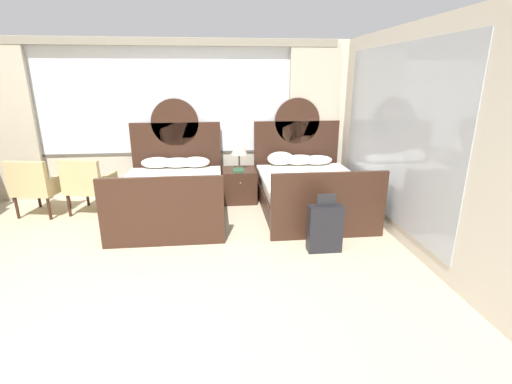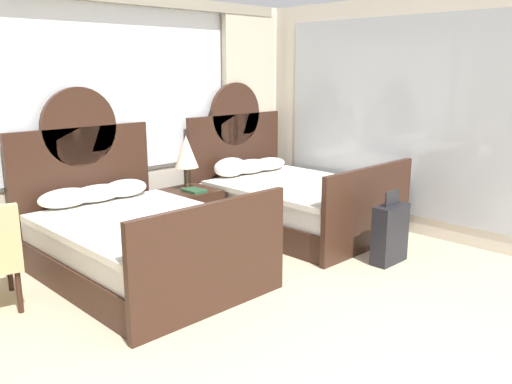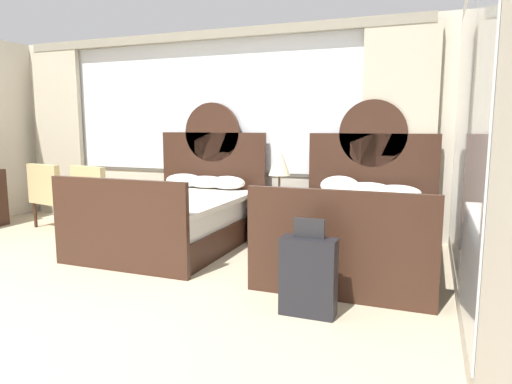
{
  "view_description": "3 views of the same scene",
  "coord_description": "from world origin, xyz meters",
  "px_view_note": "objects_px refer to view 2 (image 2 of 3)",
  "views": [
    {
      "loc": [
        0.85,
        -2.72,
        2.08
      ],
      "look_at": [
        1.35,
        1.93,
        0.6
      ],
      "focal_mm": 25.65,
      "sensor_mm": 36.0,
      "label": 1
    },
    {
      "loc": [
        -2.37,
        -1.38,
        1.92
      ],
      "look_at": [
        1.2,
        2.25,
        0.72
      ],
      "focal_mm": 37.47,
      "sensor_mm": 36.0,
      "label": 2
    },
    {
      "loc": [
        2.95,
        -1.9,
        1.42
      ],
      "look_at": [
        1.33,
        2.32,
        0.76
      ],
      "focal_mm": 32.01,
      "sensor_mm": 36.0,
      "label": 3
    }
  ],
  "objects_px": {
    "nightstand_between_beds": "(190,214)",
    "suitcase_on_floor": "(390,234)",
    "bed_near_window": "(136,240)",
    "bed_near_mirror": "(290,200)",
    "book_on_nightstand": "(194,191)",
    "table_lamp_on_nightstand": "(186,152)"
  },
  "relations": [
    {
      "from": "bed_near_mirror",
      "to": "table_lamp_on_nightstand",
      "type": "xyz_separation_m",
      "value": [
        -1.06,
        0.62,
        0.63
      ]
    },
    {
      "from": "nightstand_between_beds",
      "to": "table_lamp_on_nightstand",
      "type": "distance_m",
      "value": 0.71
    },
    {
      "from": "bed_near_mirror",
      "to": "nightstand_between_beds",
      "type": "xyz_separation_m",
      "value": [
        -1.07,
        0.58,
        -0.08
      ]
    },
    {
      "from": "bed_near_window",
      "to": "nightstand_between_beds",
      "type": "relative_size",
      "value": 3.59
    },
    {
      "from": "bed_near_mirror",
      "to": "suitcase_on_floor",
      "type": "xyz_separation_m",
      "value": [
        -0.15,
        -1.46,
        -0.05
      ]
    },
    {
      "from": "table_lamp_on_nightstand",
      "to": "book_on_nightstand",
      "type": "distance_m",
      "value": 0.44
    },
    {
      "from": "bed_near_window",
      "to": "suitcase_on_floor",
      "type": "bearing_deg",
      "value": -36.35
    },
    {
      "from": "suitcase_on_floor",
      "to": "book_on_nightstand",
      "type": "bearing_deg",
      "value": 115.87
    },
    {
      "from": "bed_near_window",
      "to": "suitcase_on_floor",
      "type": "distance_m",
      "value": 2.47
    },
    {
      "from": "bed_near_mirror",
      "to": "suitcase_on_floor",
      "type": "distance_m",
      "value": 1.47
    },
    {
      "from": "bed_near_mirror",
      "to": "table_lamp_on_nightstand",
      "type": "relative_size",
      "value": 3.47
    },
    {
      "from": "nightstand_between_beds",
      "to": "suitcase_on_floor",
      "type": "height_order",
      "value": "suitcase_on_floor"
    },
    {
      "from": "bed_near_window",
      "to": "table_lamp_on_nightstand",
      "type": "height_order",
      "value": "bed_near_window"
    },
    {
      "from": "nightstand_between_beds",
      "to": "book_on_nightstand",
      "type": "height_order",
      "value": "book_on_nightstand"
    },
    {
      "from": "table_lamp_on_nightstand",
      "to": "nightstand_between_beds",
      "type": "bearing_deg",
      "value": -100.6
    },
    {
      "from": "table_lamp_on_nightstand",
      "to": "suitcase_on_floor",
      "type": "bearing_deg",
      "value": -66.38
    },
    {
      "from": "bed_near_mirror",
      "to": "book_on_nightstand",
      "type": "relative_size",
      "value": 8.23
    },
    {
      "from": "bed_near_mirror",
      "to": "nightstand_between_beds",
      "type": "bearing_deg",
      "value": 151.36
    },
    {
      "from": "bed_near_window",
      "to": "nightstand_between_beds",
      "type": "xyz_separation_m",
      "value": [
        1.07,
        0.58,
        -0.08
      ]
    },
    {
      "from": "table_lamp_on_nightstand",
      "to": "bed_near_window",
      "type": "bearing_deg",
      "value": -149.96
    },
    {
      "from": "bed_near_mirror",
      "to": "bed_near_window",
      "type": "bearing_deg",
      "value": 179.97
    },
    {
      "from": "table_lamp_on_nightstand",
      "to": "suitcase_on_floor",
      "type": "height_order",
      "value": "table_lamp_on_nightstand"
    }
  ]
}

